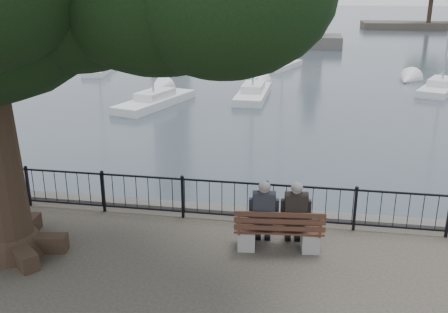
% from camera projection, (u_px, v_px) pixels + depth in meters
% --- Properties ---
extents(harbor, '(260.00, 260.00, 1.20)m').
position_uv_depth(harbor, '(227.00, 229.00, 12.51)').
color(harbor, '#4A4845').
rests_on(harbor, ground).
extents(railing, '(22.06, 0.06, 1.00)m').
position_uv_depth(railing, '(224.00, 198.00, 11.70)').
color(railing, black).
rests_on(railing, ground).
extents(bench, '(1.90, 0.73, 0.98)m').
position_uv_depth(bench, '(278.00, 235.00, 10.43)').
color(bench, gray).
rests_on(bench, ground).
extents(person_left, '(0.47, 0.80, 1.55)m').
position_uv_depth(person_left, '(264.00, 216.00, 10.44)').
color(person_left, black).
rests_on(person_left, ground).
extents(person_right, '(0.47, 0.80, 1.55)m').
position_uv_depth(person_right, '(295.00, 217.00, 10.39)').
color(person_right, black).
rests_on(person_right, ground).
extents(lion_monument, '(6.25, 6.25, 9.16)m').
position_uv_depth(lion_monument, '(314.00, 26.00, 55.44)').
color(lion_monument, '#4A4845').
rests_on(lion_monument, ground).
extents(sailboat_a, '(3.35, 6.29, 11.63)m').
position_uv_depth(sailboat_a, '(155.00, 100.00, 27.94)').
color(sailboat_a, silver).
rests_on(sailboat_a, ground).
extents(sailboat_b, '(1.72, 5.90, 12.96)m').
position_uv_depth(sailboat_b, '(253.00, 91.00, 30.06)').
color(sailboat_b, silver).
rests_on(sailboat_b, ground).
extents(sailboat_d, '(3.91, 6.18, 11.32)m').
position_uv_depth(sailboat_d, '(440.00, 86.00, 31.86)').
color(sailboat_d, silver).
rests_on(sailboat_d, ground).
extents(sailboat_e, '(2.31, 5.57, 12.45)m').
position_uv_depth(sailboat_e, '(100.00, 68.00, 39.07)').
color(sailboat_e, silver).
rests_on(sailboat_e, ground).
extents(sailboat_f, '(3.10, 5.72, 12.24)m').
position_uv_depth(sailboat_f, '(283.00, 64.00, 41.10)').
color(sailboat_f, silver).
rests_on(sailboat_f, ground).
extents(sailboat_h, '(3.41, 5.95, 12.86)m').
position_uv_depth(sailboat_h, '(251.00, 51.00, 49.69)').
color(sailboat_h, silver).
rests_on(sailboat_h, ground).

